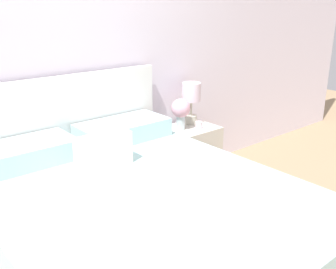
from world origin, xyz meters
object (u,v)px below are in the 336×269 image
Objects in this scene: flower_vase at (181,110)px; teacup at (199,126)px; bed at (137,227)px; nightstand at (191,155)px; table_lamp at (191,97)px.

flower_vase reaches higher than teacup.
bed is 20.72× the size of teacup.
flower_vase is at bearing 144.67° from teacup.
nightstand is 1.93× the size of flower_vase.
teacup is (-0.05, -0.17, -0.23)m from table_lamp.
flower_vase is at bearing -159.32° from table_lamp.
nightstand is 0.54m from table_lamp.
nightstand is 1.40× the size of table_lamp.
bed reaches higher than table_lamp.
table_lamp is at bearing 34.54° from bed.
table_lamp is 0.28m from teacup.
bed is 5.41× the size of table_lamp.
table_lamp reaches higher than flower_vase.
table_lamp is 1.38× the size of flower_vase.
bed is at bearing -145.46° from table_lamp.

